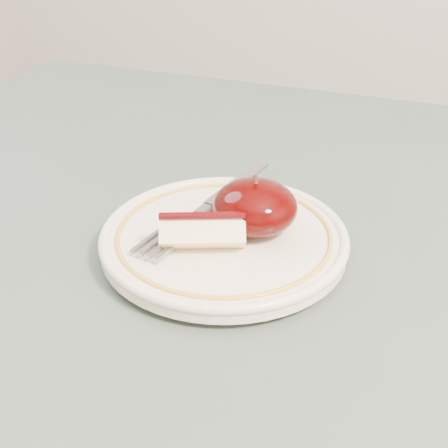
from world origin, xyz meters
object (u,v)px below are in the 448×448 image
(table, at_px, (202,325))
(fork, at_px, (208,207))
(apple_half, at_px, (255,207))
(plate, at_px, (224,238))

(table, height_order, fork, fork)
(table, bearing_deg, apple_half, 19.97)
(table, distance_m, plate, 0.10)
(table, xyz_separation_m, plate, (0.02, -0.00, 0.10))
(fork, bearing_deg, plate, -128.28)
(table, relative_size, apple_half, 12.49)
(apple_half, relative_size, fork, 0.36)
(plate, xyz_separation_m, apple_half, (0.02, 0.02, 0.03))
(table, distance_m, apple_half, 0.14)
(plate, bearing_deg, fork, 131.17)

